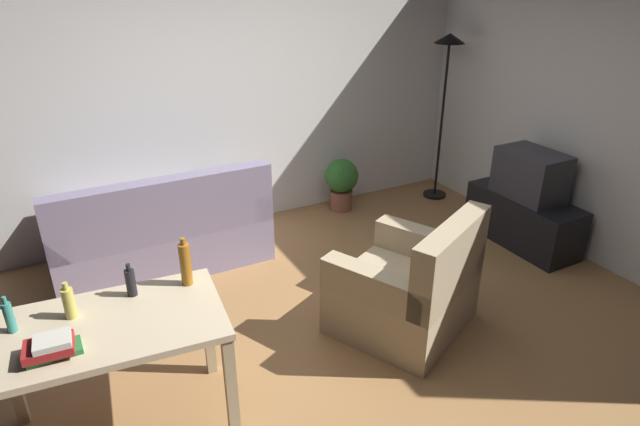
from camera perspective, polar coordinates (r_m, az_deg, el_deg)
name	(u,v)px	position (r m, az deg, el deg)	size (l,w,h in m)	color
ground_plane	(340,335)	(4.03, 2.12, -12.85)	(5.20, 4.40, 0.02)	#9E7042
wall_rear	(228,91)	(5.31, -9.80, 12.64)	(5.20, 0.10, 2.70)	silver
wall_right	(614,111)	(5.14, 28.81, 9.53)	(0.10, 4.40, 2.70)	silver
couch	(163,234)	(4.89, -16.42, -2.20)	(1.81, 0.84, 0.92)	gray
tv_stand	(523,220)	(5.46, 20.76, -0.66)	(0.44, 1.10, 0.48)	black
tv	(531,175)	(5.29, 21.54, 3.83)	(0.41, 0.60, 0.44)	#2D2D33
torchiere_lamp	(446,72)	(5.98, 13.31, 14.35)	(0.32, 0.32, 1.81)	black
desk	(110,340)	(3.13, -21.46, -12.46)	(1.26, 0.80, 0.76)	#C6B28E
potted_plant	(341,181)	(5.78, 2.30, 3.42)	(0.36, 0.36, 0.57)	brown
armchair	(409,289)	(3.97, 9.50, -8.01)	(1.18, 1.15, 0.92)	tan
bottle_tall	(9,317)	(3.16, -30.18, -9.53)	(0.05, 0.05, 0.21)	teal
bottle_squat	(69,302)	(3.13, -25.15, -8.62)	(0.06, 0.06, 0.21)	#BCB24C
bottle_dark	(131,282)	(3.20, -19.50, -6.94)	(0.06, 0.06, 0.20)	black
bottle_amber	(185,264)	(3.19, -14.13, -5.26)	(0.07, 0.07, 0.30)	#9E6019
book_stack	(51,347)	(2.92, -26.71, -12.66)	(0.26, 0.18, 0.11)	#236B33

